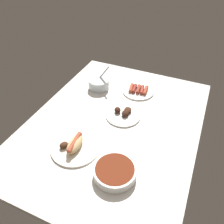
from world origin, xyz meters
TOP-DOWN VIEW (x-y plane):
  - ground_plane at (0.00, 0.00)cm, footprint 120.00×90.00cm
  - plate_hotdog_assembled at (-24.86, 10.13)cm, footprint 23.91×23.91cm
  - bowl_coleslaw at (27.49, 22.87)cm, footprint 13.49×13.49cm
  - plate_grilled_meat at (7.60, -2.50)cm, footprint 19.77×19.77cm
  - bowl_chili at (-30.97, -13.74)cm, footprint 18.99×18.99cm
  - plate_sausages at (33.58, -2.59)cm, footprint 20.20×20.20cm

SIDE VIEW (x-z plane):
  - ground_plane at x=0.00cm, z-range -3.00..0.00cm
  - plate_sausages at x=33.58cm, z-range -0.56..2.60cm
  - plate_grilled_meat at x=7.60cm, z-range -1.00..3.08cm
  - plate_hotdog_assembled at x=-24.86cm, z-range -1.04..4.57cm
  - bowl_chili at x=-30.97cm, z-range 0.23..4.73cm
  - bowl_coleslaw at x=27.49cm, z-range -4.50..11.46cm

